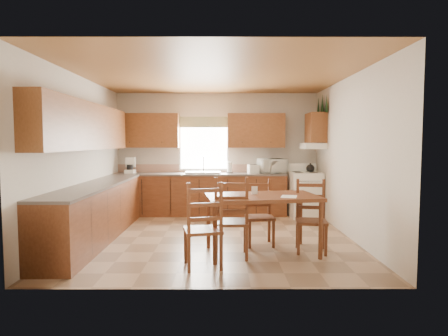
{
  "coord_description": "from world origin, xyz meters",
  "views": [
    {
      "loc": [
        0.13,
        -6.23,
        1.61
      ],
      "look_at": [
        0.15,
        0.3,
        1.15
      ],
      "focal_mm": 30.0,
      "sensor_mm": 36.0,
      "label": 1
    }
  ],
  "objects_px": {
    "microwave": "(272,166)",
    "chair_far_right": "(311,217)",
    "chair_near_left": "(203,225)",
    "chair_far_left": "(260,213)",
    "stove": "(305,195)",
    "chair_near_right": "(231,217)",
    "dining_table": "(262,224)"
  },
  "relations": [
    {
      "from": "stove",
      "to": "chair_far_left",
      "type": "relative_size",
      "value": 0.94
    },
    {
      "from": "chair_near_right",
      "to": "chair_far_right",
      "type": "bearing_deg",
      "value": -169.17
    },
    {
      "from": "dining_table",
      "to": "chair_far_right",
      "type": "distance_m",
      "value": 0.74
    },
    {
      "from": "microwave",
      "to": "chair_near_left",
      "type": "bearing_deg",
      "value": -129.8
    },
    {
      "from": "chair_near_right",
      "to": "chair_far_left",
      "type": "height_order",
      "value": "chair_near_right"
    },
    {
      "from": "stove",
      "to": "chair_near_left",
      "type": "relative_size",
      "value": 0.86
    },
    {
      "from": "chair_near_left",
      "to": "chair_far_left",
      "type": "height_order",
      "value": "chair_near_left"
    },
    {
      "from": "microwave",
      "to": "chair_far_right",
      "type": "height_order",
      "value": "microwave"
    },
    {
      "from": "chair_near_left",
      "to": "stove",
      "type": "bearing_deg",
      "value": -134.12
    },
    {
      "from": "dining_table",
      "to": "chair_far_left",
      "type": "relative_size",
      "value": 1.57
    },
    {
      "from": "chair_far_right",
      "to": "chair_near_right",
      "type": "bearing_deg",
      "value": -161.15
    },
    {
      "from": "stove",
      "to": "dining_table",
      "type": "bearing_deg",
      "value": -118.75
    },
    {
      "from": "chair_far_left",
      "to": "chair_near_left",
      "type": "bearing_deg",
      "value": -133.35
    },
    {
      "from": "dining_table",
      "to": "chair_far_left",
      "type": "distance_m",
      "value": 0.44
    },
    {
      "from": "chair_near_right",
      "to": "chair_near_left",
      "type": "bearing_deg",
      "value": 48.68
    },
    {
      "from": "microwave",
      "to": "chair_far_left",
      "type": "relative_size",
      "value": 0.53
    },
    {
      "from": "microwave",
      "to": "dining_table",
      "type": "height_order",
      "value": "microwave"
    },
    {
      "from": "stove",
      "to": "chair_near_left",
      "type": "xyz_separation_m",
      "value": [
        -2.01,
        -3.21,
        0.08
      ]
    },
    {
      "from": "chair_near_left",
      "to": "chair_near_right",
      "type": "xyz_separation_m",
      "value": [
        0.37,
        0.42,
        0.01
      ]
    },
    {
      "from": "stove",
      "to": "chair_far_right",
      "type": "bearing_deg",
      "value": -104.62
    },
    {
      "from": "microwave",
      "to": "chair_far_left",
      "type": "bearing_deg",
      "value": -120.3
    },
    {
      "from": "microwave",
      "to": "chair_near_left",
      "type": "height_order",
      "value": "microwave"
    },
    {
      "from": "chair_near_right",
      "to": "chair_far_left",
      "type": "xyz_separation_m",
      "value": [
        0.46,
        0.59,
        -0.06
      ]
    },
    {
      "from": "stove",
      "to": "chair_near_right",
      "type": "relative_size",
      "value": 0.84
    },
    {
      "from": "stove",
      "to": "chair_near_right",
      "type": "distance_m",
      "value": 3.24
    },
    {
      "from": "microwave",
      "to": "chair_far_right",
      "type": "xyz_separation_m",
      "value": [
        0.21,
        -2.78,
        -0.56
      ]
    },
    {
      "from": "microwave",
      "to": "chair_far_left",
      "type": "xyz_separation_m",
      "value": [
        -0.51,
        -2.4,
        -0.58
      ]
    },
    {
      "from": "chair_near_right",
      "to": "chair_far_right",
      "type": "height_order",
      "value": "chair_near_right"
    },
    {
      "from": "chair_far_right",
      "to": "chair_far_left",
      "type": "bearing_deg",
      "value": 160.6
    },
    {
      "from": "microwave",
      "to": "chair_near_right",
      "type": "bearing_deg",
      "value": -126.29
    },
    {
      "from": "microwave",
      "to": "chair_near_right",
      "type": "height_order",
      "value": "microwave"
    },
    {
      "from": "stove",
      "to": "dining_table",
      "type": "xyz_separation_m",
      "value": [
        -1.19,
        -2.63,
        -0.05
      ]
    }
  ]
}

